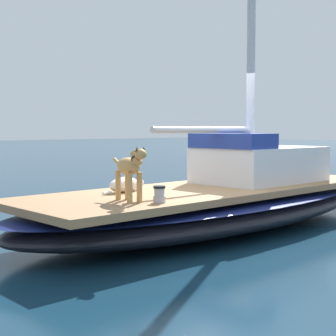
% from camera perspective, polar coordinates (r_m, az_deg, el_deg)
% --- Properties ---
extents(ground_plane, '(120.00, 120.00, 0.00)m').
position_cam_1_polar(ground_plane, '(8.38, 5.03, -6.55)').
color(ground_plane, '#143347').
extents(sailboat_main, '(2.52, 7.24, 0.66)m').
position_cam_1_polar(sailboat_main, '(8.32, 5.04, -4.28)').
color(sailboat_main, black).
rests_on(sailboat_main, ground).
extents(cabin_house, '(1.40, 2.22, 0.84)m').
position_cam_1_polar(cabin_house, '(9.11, 9.76, 0.66)').
color(cabin_house, silver).
rests_on(cabin_house, sailboat_main).
extents(dog_tan, '(0.93, 0.36, 0.70)m').
position_cam_1_polar(dog_tan, '(6.55, -4.18, -0.03)').
color(dog_tan, tan).
rests_on(dog_tan, sailboat_main).
extents(dog_white, '(0.40, 0.94, 0.22)m').
position_cam_1_polar(dog_white, '(7.61, -4.66, -1.81)').
color(dog_white, silver).
rests_on(dog_white, sailboat_main).
extents(deck_winch, '(0.16, 0.16, 0.21)m').
position_cam_1_polar(deck_winch, '(6.48, -0.95, -2.95)').
color(deck_winch, '#B7B7BC').
rests_on(deck_winch, sailboat_main).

